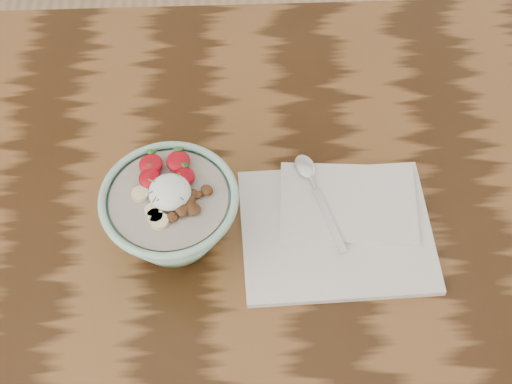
# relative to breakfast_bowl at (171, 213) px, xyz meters

# --- Properties ---
(table) EXTENTS (1.60, 0.90, 0.75)m
(table) POSITION_rel_breakfast_bowl_xyz_m (0.00, 0.03, -0.16)
(table) COLOR #351F0D
(table) RESTS_ON ground
(breakfast_bowl) EXTENTS (0.18, 0.18, 0.13)m
(breakfast_bowl) POSITION_rel_breakfast_bowl_xyz_m (0.00, 0.00, 0.00)
(breakfast_bowl) COLOR #95C8AD
(breakfast_bowl) RESTS_ON table
(napkin) EXTENTS (0.27, 0.23, 0.02)m
(napkin) POSITION_rel_breakfast_bowl_xyz_m (0.23, 0.01, -0.06)
(napkin) COLOR silver
(napkin) RESTS_ON table
(spoon) EXTENTS (0.07, 0.17, 0.01)m
(spoon) POSITION_rel_breakfast_bowl_xyz_m (0.20, 0.08, -0.04)
(spoon) COLOR silver
(spoon) RESTS_ON napkin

